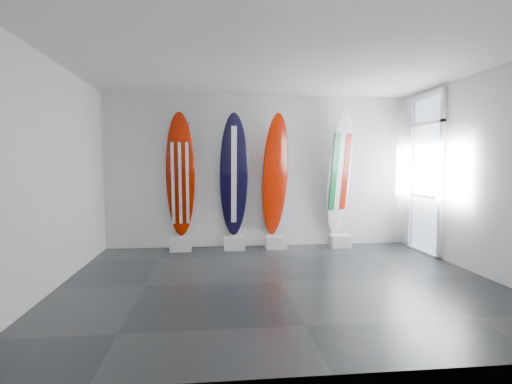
{
  "coord_description": "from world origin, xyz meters",
  "views": [
    {
      "loc": [
        -0.93,
        -5.43,
        1.64
      ],
      "look_at": [
        -0.19,
        1.4,
        1.16
      ],
      "focal_mm": 28.11,
      "sensor_mm": 36.0,
      "label": 1
    }
  ],
  "objects": [
    {
      "name": "glass_door",
      "position": [
        2.97,
        1.55,
        1.43
      ],
      "size": [
        0.12,
        1.16,
        2.85
      ],
      "primitive_type": null,
      "color": "white",
      "rests_on": "floor"
    },
    {
      "name": "display_block_italy",
      "position": [
        1.58,
        2.18,
        0.12
      ],
      "size": [
        0.4,
        0.3,
        0.24
      ],
      "primitive_type": "cube",
      "color": "silver",
      "rests_on": "floor"
    },
    {
      "name": "ceiling",
      "position": [
        0.0,
        0.0,
        3.0
      ],
      "size": [
        6.0,
        6.0,
        0.0
      ],
      "primitive_type": "plane",
      "rotation": [
        3.14,
        0.0,
        0.0
      ],
      "color": "white",
      "rests_on": "wall_back"
    },
    {
      "name": "display_block_navy",
      "position": [
        -0.52,
        2.18,
        0.12
      ],
      "size": [
        0.4,
        0.3,
        0.24
      ],
      "primitive_type": "cube",
      "color": "silver",
      "rests_on": "floor"
    },
    {
      "name": "surfboard_usa",
      "position": [
        -1.54,
        2.28,
        1.42
      ],
      "size": [
        0.55,
        0.43,
        2.38
      ],
      "primitive_type": "ellipsoid",
      "rotation": [
        0.14,
        0.0,
        0.02
      ],
      "color": "#921000",
      "rests_on": "display_block_usa"
    },
    {
      "name": "wall_back",
      "position": [
        0.0,
        2.5,
        1.5
      ],
      "size": [
        6.0,
        0.0,
        6.0
      ],
      "primitive_type": "plane",
      "rotation": [
        1.57,
        0.0,
        0.0
      ],
      "color": "white",
      "rests_on": "ground"
    },
    {
      "name": "display_block_usa",
      "position": [
        -1.54,
        2.18,
        0.12
      ],
      "size": [
        0.4,
        0.3,
        0.24
      ],
      "primitive_type": "cube",
      "color": "silver",
      "rests_on": "floor"
    },
    {
      "name": "wall_front",
      "position": [
        0.0,
        -2.5,
        1.5
      ],
      "size": [
        6.0,
        0.0,
        6.0
      ],
      "primitive_type": "plane",
      "rotation": [
        -1.57,
        0.0,
        0.0
      ],
      "color": "white",
      "rests_on": "ground"
    },
    {
      "name": "surfboard_italy",
      "position": [
        1.58,
        2.28,
        1.48
      ],
      "size": [
        0.67,
        0.57,
        2.48
      ],
      "primitive_type": "ellipsoid",
      "rotation": [
        0.13,
        0.0,
        0.34
      ],
      "color": "silver",
      "rests_on": "display_block_italy"
    },
    {
      "name": "wall_right",
      "position": [
        3.0,
        0.0,
        1.5
      ],
      "size": [
        0.0,
        5.0,
        5.0
      ],
      "primitive_type": "plane",
      "rotation": [
        1.57,
        0.0,
        -1.57
      ],
      "color": "white",
      "rests_on": "ground"
    },
    {
      "name": "balcony",
      "position": [
        4.3,
        1.55,
        0.5
      ],
      "size": [
        2.8,
        2.2,
        1.2
      ],
      "primitive_type": null,
      "color": "slate",
      "rests_on": "ground"
    },
    {
      "name": "surfboard_navy",
      "position": [
        -0.52,
        2.28,
        1.42
      ],
      "size": [
        0.54,
        0.39,
        2.38
      ],
      "primitive_type": "ellipsoid",
      "rotation": [
        0.13,
        0.0,
        0.0
      ],
      "color": "black",
      "rests_on": "display_block_navy"
    },
    {
      "name": "display_block_swiss",
      "position": [
        0.29,
        2.18,
        0.12
      ],
      "size": [
        0.4,
        0.3,
        0.24
      ],
      "primitive_type": "cube",
      "color": "silver",
      "rests_on": "floor"
    },
    {
      "name": "wall_left",
      "position": [
        -3.0,
        0.0,
        1.5
      ],
      "size": [
        0.0,
        5.0,
        5.0
      ],
      "primitive_type": "plane",
      "rotation": [
        1.57,
        0.0,
        1.57
      ],
      "color": "white",
      "rests_on": "ground"
    },
    {
      "name": "floor",
      "position": [
        0.0,
        0.0,
        0.0
      ],
      "size": [
        6.0,
        6.0,
        0.0
      ],
      "primitive_type": "plane",
      "color": "black",
      "rests_on": "ground"
    },
    {
      "name": "wall_outlet",
      "position": [
        -2.45,
        2.48,
        0.35
      ],
      "size": [
        0.09,
        0.02,
        0.13
      ],
      "primitive_type": "cube",
      "color": "silver",
      "rests_on": "wall_back"
    },
    {
      "name": "surfboard_swiss",
      "position": [
        0.29,
        2.28,
        1.43
      ],
      "size": [
        0.63,
        0.51,
        2.39
      ],
      "primitive_type": "ellipsoid",
      "rotation": [
        0.12,
        0.0,
        0.31
      ],
      "color": "#921000",
      "rests_on": "display_block_swiss"
    }
  ]
}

